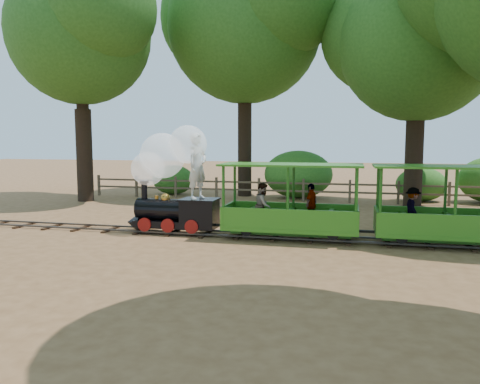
% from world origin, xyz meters
% --- Properties ---
extents(ground, '(90.00, 90.00, 0.00)m').
position_xyz_m(ground, '(0.00, 0.00, 0.00)').
color(ground, '#9E6D44').
rests_on(ground, ground).
extents(track, '(22.00, 1.00, 0.10)m').
position_xyz_m(track, '(0.00, 0.00, 0.07)').
color(track, '#3F3D3A').
rests_on(track, ground).
extents(locomotive, '(2.79, 1.31, 3.21)m').
position_xyz_m(locomotive, '(-2.07, 0.07, 1.81)').
color(locomotive, black).
rests_on(locomotive, ground).
extents(carriage_front, '(3.79, 1.55, 1.97)m').
position_xyz_m(carriage_front, '(1.39, -0.04, 0.80)').
color(carriage_front, '#327E1B').
rests_on(carriage_front, track).
extents(carriage_rear, '(3.79, 1.55, 1.97)m').
position_xyz_m(carriage_rear, '(5.46, -0.01, 0.80)').
color(carriage_rear, '#327E1B').
rests_on(carriage_rear, track).
extents(oak_nw, '(7.61, 6.69, 10.32)m').
position_xyz_m(oak_nw, '(-8.53, 6.08, 7.58)').
color(oak_nw, '#2D2116').
rests_on(oak_nw, ground).
extents(oak_nc, '(9.11, 8.01, 11.71)m').
position_xyz_m(oak_nc, '(-2.04, 9.60, 8.44)').
color(oak_nc, '#2D2116').
rests_on(oak_nc, ground).
extents(oak_ne, '(7.82, 6.88, 9.70)m').
position_xyz_m(oak_ne, '(5.47, 7.58, 6.88)').
color(oak_ne, '#2D2116').
rests_on(oak_ne, ground).
extents(fence, '(18.10, 0.10, 1.00)m').
position_xyz_m(fence, '(0.00, 8.00, 0.58)').
color(fence, brown).
rests_on(fence, ground).
extents(shrub_west, '(2.12, 1.63, 1.47)m').
position_xyz_m(shrub_west, '(-5.63, 9.30, 0.73)').
color(shrub_west, '#2D6B1E').
rests_on(shrub_west, ground).
extents(shrub_mid_w, '(3.21, 2.47, 2.22)m').
position_xyz_m(shrub_mid_w, '(0.62, 9.30, 1.11)').
color(shrub_mid_w, '#2D6B1E').
rests_on(shrub_mid_w, ground).
extents(shrub_mid_e, '(2.17, 1.67, 1.51)m').
position_xyz_m(shrub_mid_e, '(6.07, 9.30, 0.75)').
color(shrub_mid_e, '#2D6B1E').
rests_on(shrub_mid_e, ground).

